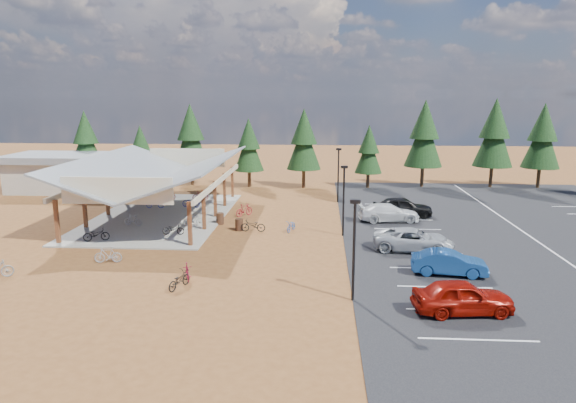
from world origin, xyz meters
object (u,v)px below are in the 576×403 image
at_px(bike_2, 155,203).
at_px(bike_12, 179,280).
at_px(bike_13, 108,255).
at_px(car_1, 449,263).
at_px(bike_16, 253,225).
at_px(car_3, 389,213).
at_px(bike_7, 200,196).
at_px(bike_1, 133,220).
at_px(outbuilding, 63,172).
at_px(car_4, 402,207).
at_px(lamp_post_2, 338,171).
at_px(bike_4, 173,229).
at_px(bike_5, 194,220).
at_px(bike_3, 166,195).
at_px(car_2, 413,240).
at_px(bike_pavilion, 159,172).
at_px(bike_11, 187,272).
at_px(bike_15, 244,210).
at_px(car_0, 463,297).
at_px(bike_0, 96,234).
at_px(lamp_post_0, 354,243).
at_px(trash_bin_0, 239,225).
at_px(bike_14, 291,226).
at_px(trash_bin_1, 220,219).
at_px(bike_6, 191,202).
at_px(lamp_post_1, 344,196).

distance_m(bike_2, bike_12, 20.12).
distance_m(bike_13, car_1, 20.25).
bearing_deg(bike_16, car_3, 111.04).
bearing_deg(bike_7, bike_1, 152.85).
xyz_separation_m(outbuilding, car_4, (34.19, -9.92, -1.15)).
distance_m(lamp_post_2, bike_2, 17.16).
height_order(bike_4, bike_5, bike_5).
relative_size(bike_3, car_2, 0.34).
bearing_deg(bike_13, bike_pavilion, 174.24).
distance_m(bike_5, car_3, 15.54).
relative_size(car_2, car_4, 1.06).
bearing_deg(bike_16, bike_11, -11.10).
height_order(bike_15, car_0, car_0).
relative_size(bike_5, car_2, 0.30).
bearing_deg(bike_7, bike_15, -149.06).
xyz_separation_m(bike_15, car_0, (13.09, -18.88, 0.30)).
height_order(bike_3, car_2, car_2).
distance_m(bike_11, bike_12, 1.23).
xyz_separation_m(bike_0, bike_7, (4.01, 14.22, -0.00)).
relative_size(bike_4, car_3, 0.33).
distance_m(bike_0, bike_12, 11.51).
bearing_deg(bike_15, bike_0, 83.91).
relative_size(bike_5, bike_7, 1.02).
height_order(lamp_post_0, bike_2, lamp_post_0).
xyz_separation_m(trash_bin_0, bike_14, (3.96, -0.00, -0.03)).
height_order(bike_pavilion, car_1, bike_pavilion).
relative_size(bike_4, bike_13, 0.95).
distance_m(bike_pavilion, car_3, 19.12).
bearing_deg(lamp_post_0, bike_12, 173.56).
distance_m(trash_bin_0, bike_3, 13.27).
bearing_deg(bike_1, car_0, -109.30).
distance_m(trash_bin_1, bike_3, 10.72).
bearing_deg(bike_12, bike_7, -58.20).
xyz_separation_m(outbuilding, trash_bin_1, (19.42, -13.21, -1.58)).
distance_m(outbuilding, bike_5, 22.66).
distance_m(bike_11, bike_15, 15.39).
distance_m(bike_2, car_1, 27.13).
height_order(lamp_post_2, bike_5, lamp_post_2).
bearing_deg(bike_6, bike_0, 174.24).
bearing_deg(bike_16, car_0, 41.34).
bearing_deg(lamp_post_1, outbuilding, 151.11).
distance_m(bike_1, bike_6, 7.39).
bearing_deg(car_1, bike_14, 53.81).
bearing_deg(bike_1, trash_bin_0, -77.97).
distance_m(bike_5, car_0, 22.28).
bearing_deg(bike_1, car_4, -62.32).
relative_size(bike_4, car_1, 0.38).
relative_size(bike_2, car_1, 0.39).
relative_size(outbuilding, bike_12, 6.22).
bearing_deg(bike_2, lamp_post_1, -117.39).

